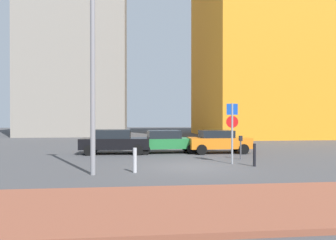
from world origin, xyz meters
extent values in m
plane|color=#424244|center=(0.00, 0.00, 0.00)|extent=(120.00, 120.00, 0.00)
cube|color=brown|center=(0.00, -6.82, 0.07)|extent=(40.00, 4.27, 0.14)
cube|color=black|center=(-3.86, 5.85, 0.66)|extent=(4.36, 1.98, 0.68)
cube|color=black|center=(-4.05, 5.86, 1.27)|extent=(2.36, 1.76, 0.54)
cylinder|color=black|center=(-2.36, 6.70, 0.32)|extent=(0.65, 0.24, 0.64)
cylinder|color=black|center=(-2.43, 4.89, 0.32)|extent=(0.65, 0.24, 0.64)
cylinder|color=black|center=(-5.29, 6.81, 0.32)|extent=(0.65, 0.24, 0.64)
cylinder|color=black|center=(-5.35, 5.00, 0.32)|extent=(0.65, 0.24, 0.64)
cube|color=#237238|center=(-0.55, 6.02, 0.64)|extent=(4.51, 1.99, 0.64)
cube|color=black|center=(-0.73, 6.01, 1.21)|extent=(2.14, 1.70, 0.51)
cylinder|color=black|center=(0.89, 6.97, 0.32)|extent=(0.65, 0.26, 0.64)
cylinder|color=black|center=(1.00, 5.26, 0.32)|extent=(0.65, 0.26, 0.64)
cylinder|color=black|center=(-2.10, 6.78, 0.32)|extent=(0.65, 0.26, 0.64)
cylinder|color=black|center=(-2.00, 5.07, 0.32)|extent=(0.65, 0.26, 0.64)
cube|color=orange|center=(2.82, 5.56, 0.66)|extent=(3.99, 1.76, 0.69)
cube|color=black|center=(2.64, 5.55, 1.24)|extent=(2.08, 1.59, 0.47)
cylinder|color=black|center=(4.16, 6.43, 0.32)|extent=(0.64, 0.23, 0.64)
cylinder|color=black|center=(4.19, 4.74, 0.32)|extent=(0.64, 0.23, 0.64)
cylinder|color=black|center=(1.46, 6.38, 0.32)|extent=(0.64, 0.23, 0.64)
cylinder|color=black|center=(1.49, 4.69, 0.32)|extent=(0.64, 0.23, 0.64)
cylinder|color=gray|center=(2.18, 0.74, 1.51)|extent=(0.10, 0.10, 3.03)
cube|color=#1447B7|center=(2.18, 0.74, 2.72)|extent=(0.55, 0.09, 0.55)
cylinder|color=red|center=(2.18, 0.74, 2.10)|extent=(0.60, 0.09, 0.60)
cylinder|color=#4C4C51|center=(3.18, 2.37, 0.51)|extent=(0.08, 0.08, 1.02)
cube|color=black|center=(3.18, 2.37, 1.16)|extent=(0.18, 0.14, 0.28)
cylinder|color=gray|center=(-4.34, -1.65, 4.10)|extent=(0.20, 0.20, 8.20)
cylinder|color=#B7B7BC|center=(-2.65, -1.30, 0.52)|extent=(0.16, 0.16, 1.04)
cylinder|color=black|center=(2.99, -0.17, 0.54)|extent=(0.14, 0.14, 1.08)
cube|color=orange|center=(13.81, 24.30, 11.46)|extent=(15.72, 17.12, 22.91)
cube|color=gray|center=(-10.05, 29.71, 12.49)|extent=(12.76, 13.41, 24.99)
camera|label=1|loc=(-2.73, -14.91, 2.33)|focal=34.60mm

